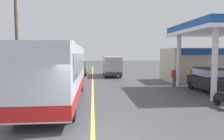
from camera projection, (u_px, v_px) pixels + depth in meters
ground at (93, 77)px, 26.20m from camera, size 120.00×120.00×0.00m
lane_divider_stripe at (93, 82)px, 21.23m from camera, size 0.16×50.00×0.01m
coach_bus_main at (59, 73)px, 12.67m from camera, size 2.60×11.04×3.69m
gas_station_roadside at (210, 56)px, 19.97m from camera, size 9.10×11.95×5.10m
car_at_pump at (210, 79)px, 15.66m from camera, size 1.70×4.20×1.82m
minibus_opposing_lane at (112, 64)px, 26.97m from camera, size 2.04×6.13×2.44m
motorcycle_parked_forecourt at (223, 99)px, 11.17m from camera, size 0.55×1.80×0.92m
pedestrian_near_pump at (174, 76)px, 18.48m from camera, size 0.55×0.22×1.66m
pedestrian_by_shop at (191, 77)px, 17.54m from camera, size 0.55×0.22×1.66m
car_trailing_behind_bus at (80, 67)px, 28.38m from camera, size 1.70×4.20×1.82m
utility_pole_roadside at (16, 32)px, 16.57m from camera, size 1.80×0.24×8.80m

